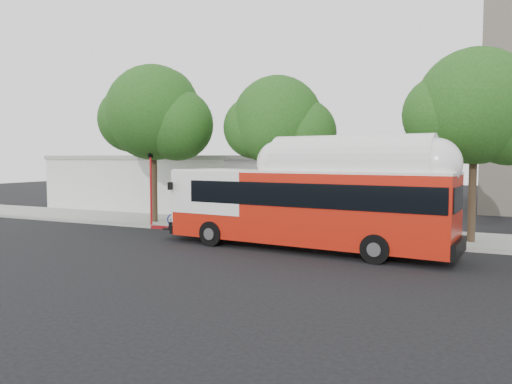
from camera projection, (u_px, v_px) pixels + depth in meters
ground at (246, 250)px, 22.12m from camera, size 120.00×120.00×0.00m
sidewalk at (297, 229)px, 27.99m from camera, size 60.00×5.00×0.15m
curb_strip at (279, 236)px, 25.64m from camera, size 60.00×0.30×0.15m
red_curb_segment at (228, 232)px, 26.91m from camera, size 10.00×0.32×0.16m
street_tree_left at (160, 116)px, 30.29m from camera, size 6.67×5.80×9.74m
street_tree_mid at (285, 125)px, 27.43m from camera, size 5.75×5.00×8.62m
street_tree_right at (485, 111)px, 22.99m from camera, size 6.21×5.40×9.18m
low_commercial_bldg at (168, 181)px, 40.54m from camera, size 16.20×10.20×4.25m
transit_bus at (306, 208)px, 22.03m from camera, size 13.89×3.91×4.06m
signal_pole at (151, 189)px, 29.28m from camera, size 0.12×0.41×4.35m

